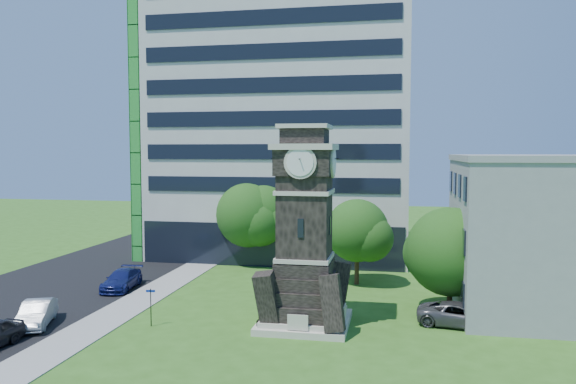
% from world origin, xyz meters
% --- Properties ---
extents(ground, '(160.00, 160.00, 0.00)m').
position_xyz_m(ground, '(0.00, 0.00, 0.00)').
color(ground, '#31601B').
rests_on(ground, ground).
extents(sidewalk, '(3.00, 70.00, 0.06)m').
position_xyz_m(sidewalk, '(-9.50, 5.00, 0.03)').
color(sidewalk, gray).
rests_on(sidewalk, ground).
extents(street, '(14.00, 80.00, 0.02)m').
position_xyz_m(street, '(-18.00, 5.00, 0.01)').
color(street, black).
rests_on(street, ground).
extents(clock_tower, '(5.40, 5.40, 12.22)m').
position_xyz_m(clock_tower, '(3.00, 2.00, 5.28)').
color(clock_tower, beige).
rests_on(clock_tower, ground).
extents(office_tall, '(26.20, 15.11, 28.60)m').
position_xyz_m(office_tall, '(-3.20, 25.84, 14.22)').
color(office_tall, silver).
rests_on(office_tall, ground).
extents(office_low, '(15.20, 12.20, 10.40)m').
position_xyz_m(office_low, '(19.97, 8.00, 5.21)').
color(office_low, '#939698').
rests_on(office_low, ground).
extents(car_street_mid, '(3.16, 4.84, 1.51)m').
position_xyz_m(car_street_mid, '(-13.05, -1.26, 0.75)').
color(car_street_mid, '#AAAEB2').
rests_on(car_street_mid, ground).
extents(car_street_north, '(2.61, 5.22, 1.46)m').
position_xyz_m(car_street_north, '(-12.35, 8.23, 0.73)').
color(car_street_north, navy).
rests_on(car_street_north, ground).
extents(car_east_lot, '(5.43, 3.22, 1.42)m').
position_xyz_m(car_east_lot, '(12.33, 3.58, 0.71)').
color(car_east_lot, '#4C4B50').
rests_on(car_east_lot, ground).
extents(park_bench, '(1.87, 0.50, 0.97)m').
position_xyz_m(park_bench, '(1.41, 0.23, 0.51)').
color(park_bench, black).
rests_on(park_bench, ground).
extents(street_sign, '(0.56, 0.06, 2.32)m').
position_xyz_m(street_sign, '(-6.15, -0.01, 1.45)').
color(street_sign, black).
rests_on(street_sign, ground).
extents(tree_nw, '(6.72, 6.11, 7.80)m').
position_xyz_m(tree_nw, '(-4.97, 19.05, 4.55)').
color(tree_nw, '#332114').
rests_on(tree_nw, ground).
extents(tree_nc, '(6.12, 5.56, 7.82)m').
position_xyz_m(tree_nc, '(-3.37, 19.56, 4.83)').
color(tree_nc, '#332114').
rests_on(tree_nc, ground).
extents(tree_ne, '(5.53, 5.03, 6.86)m').
position_xyz_m(tree_ne, '(5.46, 13.27, 4.17)').
color(tree_ne, '#332114').
rests_on(tree_ne, ground).
extents(tree_east, '(6.40, 5.82, 7.01)m').
position_xyz_m(tree_east, '(12.03, 6.30, 3.94)').
color(tree_east, '#332114').
rests_on(tree_east, ground).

